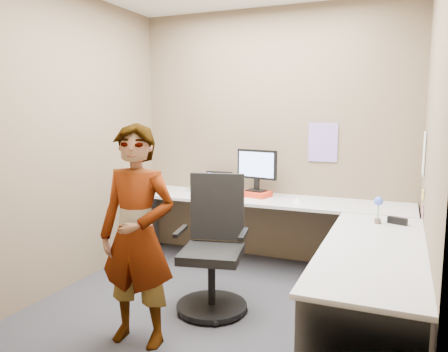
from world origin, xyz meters
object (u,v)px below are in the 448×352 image
at_px(desk, 289,230).
at_px(office_chair, 213,256).
at_px(person, 137,236).
at_px(monitor, 257,167).

relative_size(desk, office_chair, 2.75).
bearing_deg(desk, person, -122.76).
height_order(monitor, office_chair, monitor).
xyz_separation_m(office_chair, person, (-0.27, -0.68, 0.32)).
bearing_deg(office_chair, person, -122.83).
xyz_separation_m(monitor, office_chair, (0.02, -1.17, -0.60)).
xyz_separation_m(monitor, person, (-0.25, -1.86, -0.28)).
bearing_deg(office_chair, monitor, 79.43).
bearing_deg(monitor, office_chair, -77.13).
height_order(office_chair, person, person).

